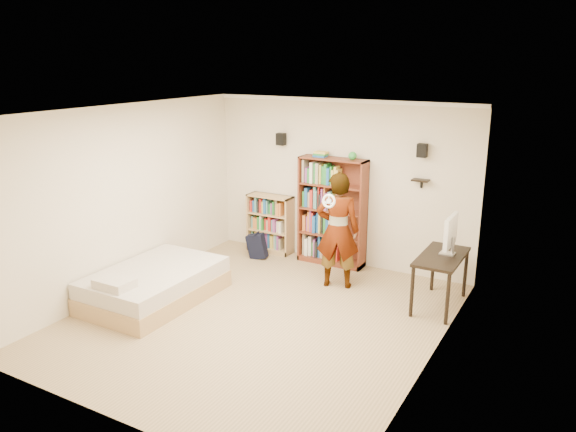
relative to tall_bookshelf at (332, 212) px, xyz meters
The scene contains 14 objects.
ground 2.50m from the tall_bookshelf, 88.72° to the right, with size 4.50×5.00×0.01m, color tan.
room_shell 2.50m from the tall_bookshelf, 88.72° to the right, with size 4.52×5.02×2.71m.
crown_molding 2.94m from the tall_bookshelf, 88.72° to the right, with size 4.50×5.00×0.06m.
speaker_left 1.50m from the tall_bookshelf, behind, with size 0.14×0.12×0.20m, color black.
speaker_right 1.79m from the tall_bookshelf, ahead, with size 0.14×0.12×0.20m, color black.
wall_shelf 1.55m from the tall_bookshelf, ahead, with size 0.25×0.16×0.03m, color black.
tall_bookshelf is the anchor object (origin of this frame).
low_bookshelf 1.25m from the tall_bookshelf, behind, with size 0.81×0.30×1.02m, color tan, non-canonical shape.
computer_desk 2.22m from the tall_bookshelf, 21.74° to the right, with size 0.54×1.09×0.74m, color black, non-canonical shape.
imac 2.18m from the tall_bookshelf, 19.05° to the right, with size 0.11×0.54×0.54m, color white, non-canonical shape.
daybed 3.05m from the tall_bookshelf, 121.12° to the right, with size 1.26×1.94×0.57m, color beige, non-canonical shape.
person 0.96m from the tall_bookshelf, 60.21° to the right, with size 0.64×0.42×1.74m, color black.
wii_wheel 1.35m from the tall_bookshelf, 67.60° to the right, with size 0.20×0.20×0.04m, color white.
navy_bag 1.44m from the tall_bookshelf, 161.62° to the right, with size 0.32×0.21×0.44m, color black, non-canonical shape.
Camera 1 is at (3.64, -5.71, 3.33)m, focal length 35.00 mm.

